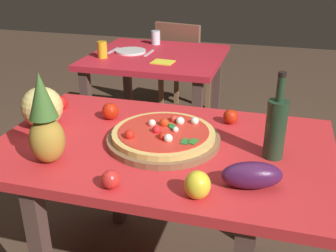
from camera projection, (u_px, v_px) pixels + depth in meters
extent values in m
cube|color=#513831|center=(117.00, 168.00, 2.19)|extent=(0.06, 0.06, 0.69)
cube|color=#513831|center=(256.00, 189.00, 2.00)|extent=(0.06, 0.06, 0.69)
cube|color=red|center=(163.00, 148.00, 1.62)|extent=(1.33, 0.84, 0.04)
cube|color=#513831|center=(88.00, 118.00, 2.81)|extent=(0.06, 0.06, 0.69)
cube|color=#513831|center=(197.00, 131.00, 2.62)|extent=(0.06, 0.06, 0.69)
cube|color=#513831|center=(128.00, 84.00, 3.48)|extent=(0.06, 0.06, 0.69)
cube|color=#513831|center=(216.00, 92.00, 3.29)|extent=(0.06, 0.06, 0.69)
cube|color=red|center=(157.00, 57.00, 2.90)|extent=(0.93, 0.87, 0.04)
cube|color=brown|center=(208.00, 88.00, 3.81)|extent=(0.04, 0.04, 0.41)
cube|color=brown|center=(176.00, 83.00, 3.94)|extent=(0.04, 0.04, 0.41)
cube|color=brown|center=(194.00, 99.00, 3.54)|extent=(0.04, 0.04, 0.41)
cube|color=brown|center=(161.00, 94.00, 3.67)|extent=(0.04, 0.04, 0.41)
cube|color=brown|center=(185.00, 67.00, 3.65)|extent=(0.47, 0.47, 0.04)
cube|color=brown|center=(177.00, 48.00, 3.41)|extent=(0.40, 0.11, 0.40)
cylinder|color=brown|center=(165.00, 140.00, 1.61)|extent=(0.45, 0.45, 0.02)
cylinder|color=#E3BA62|center=(165.00, 134.00, 1.60)|extent=(0.41, 0.41, 0.02)
cylinder|color=red|center=(165.00, 131.00, 1.60)|extent=(0.36, 0.36, 0.00)
sphere|color=red|center=(157.00, 130.00, 1.58)|extent=(0.03, 0.03, 0.03)
sphere|color=red|center=(174.00, 119.00, 1.68)|extent=(0.03, 0.03, 0.03)
sphere|color=red|center=(164.00, 123.00, 1.64)|extent=(0.04, 0.04, 0.04)
sphere|color=red|center=(129.00, 135.00, 1.54)|extent=(0.04, 0.04, 0.04)
sphere|color=red|center=(163.00, 136.00, 1.53)|extent=(0.03, 0.03, 0.03)
cube|color=#39862C|center=(165.00, 124.00, 1.65)|extent=(0.05, 0.03, 0.00)
cube|color=#31732F|center=(185.00, 141.00, 1.50)|extent=(0.03, 0.04, 0.00)
cube|color=#217730|center=(172.00, 127.00, 1.63)|extent=(0.05, 0.05, 0.00)
cube|color=#35792B|center=(193.00, 141.00, 1.50)|extent=(0.04, 0.05, 0.00)
sphere|color=white|center=(195.00, 121.00, 1.66)|extent=(0.03, 0.03, 0.03)
sphere|color=white|center=(152.00, 123.00, 1.64)|extent=(0.03, 0.03, 0.03)
sphere|color=white|center=(180.00, 121.00, 1.66)|extent=(0.04, 0.04, 0.04)
sphere|color=white|center=(176.00, 130.00, 1.59)|extent=(0.02, 0.02, 0.02)
sphere|color=white|center=(168.00, 138.00, 1.51)|extent=(0.03, 0.03, 0.03)
cylinder|color=#203823|center=(276.00, 130.00, 1.46)|extent=(0.08, 0.08, 0.22)
cylinder|color=#203823|center=(281.00, 89.00, 1.40)|extent=(0.03, 0.03, 0.09)
cylinder|color=black|center=(282.00, 74.00, 1.38)|extent=(0.03, 0.03, 0.02)
ellipsoid|color=#AC8630|center=(47.00, 140.00, 1.44)|extent=(0.13, 0.13, 0.17)
cone|color=#3F6B2C|center=(41.00, 95.00, 1.37)|extent=(0.10, 0.10, 0.16)
sphere|color=#E4CE72|center=(42.00, 107.00, 1.73)|extent=(0.18, 0.18, 0.18)
ellipsoid|color=yellow|center=(197.00, 185.00, 1.26)|extent=(0.08, 0.08, 0.09)
ellipsoid|color=#441842|center=(252.00, 175.00, 1.30)|extent=(0.22, 0.14, 0.09)
sphere|color=red|center=(231.00, 117.00, 1.77)|extent=(0.06, 0.06, 0.06)
sphere|color=red|center=(110.00, 111.00, 1.82)|extent=(0.08, 0.08, 0.08)
sphere|color=red|center=(61.00, 103.00, 1.92)|extent=(0.07, 0.07, 0.07)
sphere|color=red|center=(111.00, 179.00, 1.31)|extent=(0.06, 0.06, 0.06)
cylinder|color=#F3A820|center=(102.00, 50.00, 2.78)|extent=(0.07, 0.07, 0.11)
cylinder|color=silver|center=(156.00, 38.00, 3.15)|extent=(0.07, 0.07, 0.11)
cylinder|color=white|center=(131.00, 51.00, 2.94)|extent=(0.22, 0.22, 0.02)
cube|color=silver|center=(113.00, 51.00, 2.97)|extent=(0.02, 0.18, 0.01)
cube|color=silver|center=(149.00, 53.00, 2.91)|extent=(0.02, 0.18, 0.01)
cube|color=yellow|center=(163.00, 62.00, 2.69)|extent=(0.15, 0.13, 0.01)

